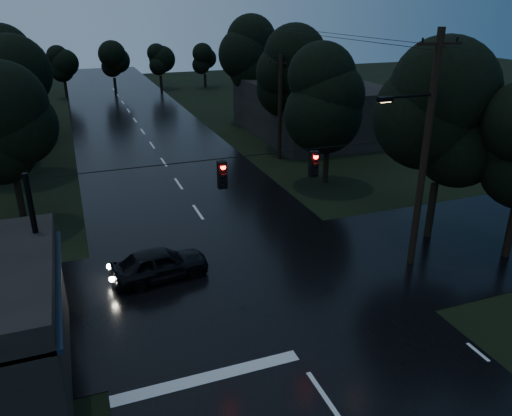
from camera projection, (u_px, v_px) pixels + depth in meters
main_road at (164, 163)px, 36.43m from camera, size 12.00×120.00×0.02m
cross_street at (246, 282)px, 20.85m from camera, size 60.00×9.00×0.02m
building_far_right at (313, 109)px, 43.59m from camera, size 10.00×14.00×4.40m
utility_pole_main at (424, 150)px, 20.38m from camera, size 3.50×0.30×10.00m
utility_pole_far at (280, 107)px, 35.91m from camera, size 2.00×0.30×7.50m
anchor_pole_left at (41, 260)px, 16.41m from camera, size 0.18×0.18×6.00m
span_signals at (268, 168)px, 18.16m from camera, size 15.00×0.37×1.12m
tree_corner_near at (445, 117)px, 22.67m from camera, size 4.48×4.48×9.44m
tree_left_a at (6, 125)px, 24.58m from camera, size 3.92×3.92×8.26m
tree_left_b at (5, 92)px, 31.16m from camera, size 4.20×4.20×8.85m
tree_left_c at (6, 68)px, 39.48m from camera, size 4.48×4.48×9.44m
tree_right_a at (330, 95)px, 30.28m from camera, size 4.20×4.20×8.85m
tree_right_b at (286, 72)px, 37.25m from camera, size 4.48×4.48×9.44m
tree_right_c at (248, 55)px, 45.95m from camera, size 4.76×4.76×10.03m
car at (160, 264)px, 20.93m from camera, size 4.21×2.08×1.38m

